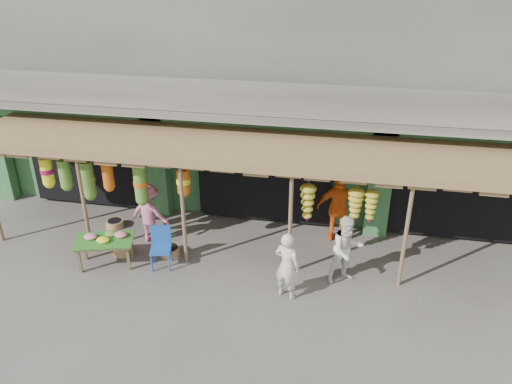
% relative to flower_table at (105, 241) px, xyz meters
% --- Properties ---
extents(ground, '(80.00, 80.00, 0.00)m').
position_rel_flower_table_xyz_m(ground, '(3.31, 0.68, -0.65)').
color(ground, '#514C47').
rests_on(ground, ground).
extents(building, '(16.40, 6.80, 7.00)m').
position_rel_flower_table_xyz_m(building, '(3.31, 5.54, 2.72)').
color(building, gray).
rests_on(building, ground).
extents(awning, '(14.00, 2.70, 2.79)m').
position_rel_flower_table_xyz_m(awning, '(3.17, 1.48, 1.93)').
color(awning, brown).
rests_on(awning, ground).
extents(flower_table, '(1.51, 1.14, 0.80)m').
position_rel_flower_table_xyz_m(flower_table, '(0.00, 0.00, 0.00)').
color(flower_table, brown).
rests_on(flower_table, ground).
extents(blue_chair, '(0.57, 0.58, 0.99)m').
position_rel_flower_table_xyz_m(blue_chair, '(1.29, 0.24, -0.09)').
color(blue_chair, '#194EA7').
rests_on(blue_chair, ground).
extents(basket_left, '(0.57, 0.57, 0.19)m').
position_rel_flower_table_xyz_m(basket_left, '(-0.62, 1.68, -0.55)').
color(basket_left, brown).
rests_on(basket_left, ground).
extents(basket_mid, '(0.58, 0.58, 0.20)m').
position_rel_flower_table_xyz_m(basket_mid, '(1.31, 0.67, -0.55)').
color(basket_mid, olive).
rests_on(basket_mid, ground).
extents(basket_right, '(0.60, 0.60, 0.22)m').
position_rel_flower_table_xyz_m(basket_right, '(0.16, 0.50, -0.54)').
color(basket_right, olive).
rests_on(basket_right, ground).
extents(person_front, '(0.67, 0.56, 1.57)m').
position_rel_flower_table_xyz_m(person_front, '(4.37, -0.40, 0.14)').
color(person_front, silver).
rests_on(person_front, ground).
extents(person_right, '(1.00, 0.93, 1.63)m').
position_rel_flower_table_xyz_m(person_right, '(5.60, 0.43, 0.17)').
color(person_right, white).
rests_on(person_right, ground).
extents(person_vendor, '(1.11, 0.49, 1.87)m').
position_rel_flower_table_xyz_m(person_vendor, '(5.34, 2.17, 0.29)').
color(person_vendor, orange).
rests_on(person_vendor, ground).
extents(person_shopper, '(1.08, 0.69, 1.59)m').
position_rel_flower_table_xyz_m(person_shopper, '(0.63, 1.21, 0.15)').
color(person_shopper, '#D06E91').
rests_on(person_shopper, ground).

